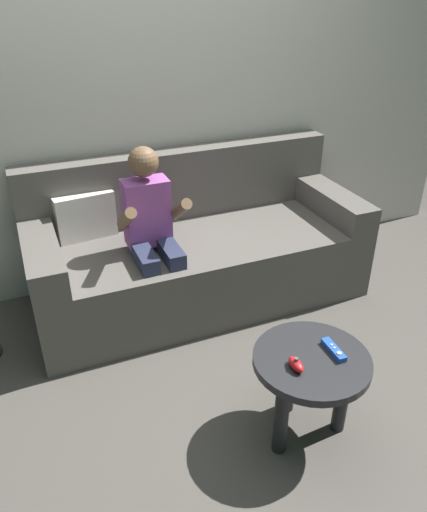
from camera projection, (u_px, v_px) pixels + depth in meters
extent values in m
plane|color=#4C4742|center=(263.00, 415.00, 2.30)|extent=(8.89, 8.89, 0.00)
cube|color=beige|center=(154.00, 77.00, 2.86)|extent=(4.45, 0.05, 2.50)
cube|color=#56514C|center=(200.00, 266.00, 3.05)|extent=(1.95, 0.80, 0.43)
cube|color=#56514C|center=(180.00, 183.00, 3.10)|extent=(1.95, 0.16, 0.42)
cube|color=#56514C|center=(41.00, 252.00, 2.61)|extent=(0.18, 0.80, 0.16)
cube|color=#56514C|center=(328.00, 200.00, 3.20)|extent=(0.18, 0.80, 0.16)
cube|color=silver|center=(85.00, 215.00, 2.87)|extent=(0.35, 0.16, 0.27)
cylinder|color=#282D47|center=(155.00, 311.00, 2.65)|extent=(0.08, 0.08, 0.43)
cylinder|color=#282D47|center=(180.00, 305.00, 2.69)|extent=(0.08, 0.08, 0.43)
cube|color=#282D47|center=(144.00, 257.00, 2.64)|extent=(0.09, 0.30, 0.09)
cube|color=#282D47|center=(170.00, 252.00, 2.69)|extent=(0.09, 0.30, 0.09)
cube|color=#994C9E|center=(147.00, 212.00, 2.70)|extent=(0.24, 0.14, 0.37)
cylinder|color=brown|center=(127.00, 219.00, 2.52)|extent=(0.06, 0.27, 0.21)
cylinder|color=brown|center=(180.00, 210.00, 2.62)|extent=(0.06, 0.27, 0.21)
sphere|color=brown|center=(143.00, 162.00, 2.56)|extent=(0.16, 0.16, 0.16)
cylinder|color=#232326|center=(312.00, 360.00, 2.03)|extent=(0.48, 0.48, 0.04)
cylinder|color=#232326|center=(281.00, 416.00, 2.05)|extent=(0.06, 0.06, 0.39)
cylinder|color=#232326|center=(342.00, 396.00, 2.15)|extent=(0.06, 0.06, 0.39)
cylinder|color=#232326|center=(289.00, 376.00, 2.25)|extent=(0.06, 0.06, 0.39)
cube|color=blue|center=(334.00, 350.00, 2.04)|extent=(0.04, 0.14, 0.02)
cylinder|color=#99999E|center=(339.00, 353.00, 2.00)|extent=(0.02, 0.02, 0.00)
cylinder|color=silver|center=(334.00, 348.00, 2.03)|extent=(0.01, 0.01, 0.00)
cylinder|color=silver|center=(332.00, 345.00, 2.05)|extent=(0.01, 0.01, 0.00)
ellipsoid|color=red|center=(296.00, 365.00, 1.95)|extent=(0.05, 0.09, 0.04)
cylinder|color=#4C4C51|center=(296.00, 359.00, 1.94)|extent=(0.02, 0.02, 0.01)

